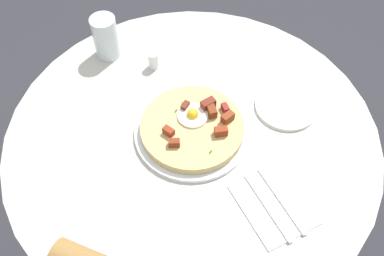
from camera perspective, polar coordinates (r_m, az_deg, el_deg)
The scene contains 10 objects.
ground_plane at distance 1.75m, azimuth 0.01°, elevation -14.86°, with size 6.00×6.00×0.00m, color #2D2D33.
dining_table at distance 1.24m, azimuth 0.01°, elevation -5.37°, with size 0.91×0.91×0.74m.
pizza_plate at distance 1.09m, azimuth -0.01°, elevation -0.39°, with size 0.28×0.28×0.01m, color white.
breakfast_pizza at distance 1.07m, azimuth 0.09°, elevation 0.26°, with size 0.25×0.25×0.05m.
bread_plate at distance 1.16m, azimuth 11.91°, elevation 2.76°, with size 0.16×0.16×0.01m, color silver.
napkin at distance 1.01m, azimuth 10.47°, elevation -9.53°, with size 0.17×0.14×0.00m, color white.
fork at distance 1.01m, azimuth 11.37°, elevation -8.97°, with size 0.18×0.01×0.01m, color silver.
knife at distance 1.00m, azimuth 9.64°, elevation -9.86°, with size 0.18×0.01×0.01m, color silver.
water_glass at distance 1.25m, azimuth -10.96°, elevation 11.30°, with size 0.07×0.07×0.12m, color silver.
salt_shaker at distance 1.22m, azimuth -4.96°, elevation 8.58°, with size 0.03×0.03×0.05m, color white.
Camera 1 is at (-0.37, -0.52, 1.63)m, focal length 41.82 mm.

